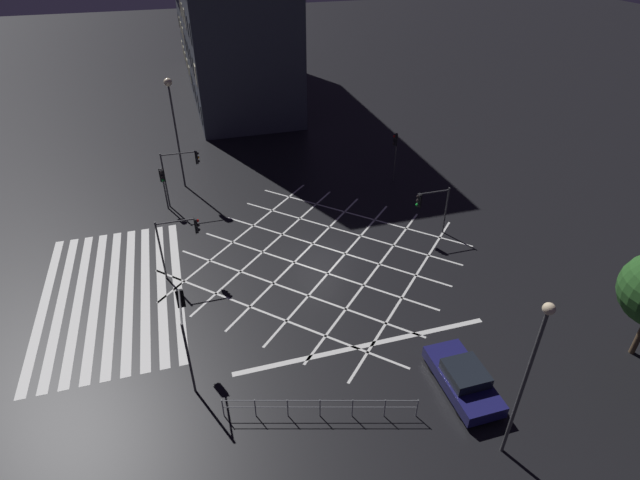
# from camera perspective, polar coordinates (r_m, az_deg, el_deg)

# --- Properties ---
(ground_plane) EXTENTS (200.00, 200.00, 0.00)m
(ground_plane) POSITION_cam_1_polar(r_m,az_deg,el_deg) (31.31, 0.00, -2.07)
(ground_plane) COLOR black
(road_markings) EXTENTS (19.92, 26.15, 0.01)m
(road_markings) POSITION_cam_1_polar(r_m,az_deg,el_deg) (30.22, -14.77, -4.89)
(road_markings) COLOR silver
(road_markings) RESTS_ON ground_plane
(traffic_light_sw_cross) EXTENTS (0.36, 2.66, 4.20)m
(traffic_light_sw_cross) POSITION_cam_1_polar(r_m,az_deg,el_deg) (37.05, -15.47, 8.17)
(traffic_light_sw_cross) COLOR #424244
(traffic_light_sw_cross) RESTS_ON ground_plane
(traffic_light_median_south) EXTENTS (0.36, 2.42, 3.90)m
(traffic_light_median_south) POSITION_cam_1_polar(r_m,az_deg,el_deg) (29.38, -15.63, 0.61)
(traffic_light_median_south) COLOR #424244
(traffic_light_median_south) RESTS_ON ground_plane
(traffic_light_sw_main) EXTENTS (0.39, 0.36, 3.22)m
(traffic_light_sw_main) POSITION_cam_1_polar(r_m,az_deg,el_deg) (37.07, -17.51, 6.47)
(traffic_light_sw_main) COLOR #424244
(traffic_light_sw_main) RESTS_ON ground_plane
(traffic_light_nw_cross) EXTENTS (0.36, 0.39, 4.00)m
(traffic_light_nw_cross) POSITION_cam_1_polar(r_m,az_deg,el_deg) (39.74, 8.58, 10.41)
(traffic_light_nw_cross) COLOR #424244
(traffic_light_nw_cross) RESTS_ON ground_plane
(traffic_light_median_north) EXTENTS (0.36, 2.33, 3.37)m
(traffic_light_median_north) POSITION_cam_1_polar(r_m,az_deg,el_deg) (33.01, 12.46, 4.17)
(traffic_light_median_north) COLOR #424244
(traffic_light_median_north) RESTS_ON ground_plane
(traffic_light_se_main) EXTENTS (2.69, 0.36, 4.14)m
(traffic_light_se_main) POSITION_cam_1_polar(r_m,az_deg,el_deg) (23.14, -15.33, -8.97)
(traffic_light_se_main) COLOR #424244
(traffic_light_se_main) RESTS_ON ground_plane
(street_lamp_east) EXTENTS (0.43, 0.43, 7.77)m
(street_lamp_east) POSITION_cam_1_polar(r_m,az_deg,el_deg) (19.35, 22.94, -12.83)
(street_lamp_east) COLOR #424244
(street_lamp_east) RESTS_ON ground_plane
(street_lamp_west) EXTENTS (0.58, 0.58, 8.45)m
(street_lamp_west) POSITION_cam_1_polar(r_m,az_deg,el_deg) (38.70, -16.54, 14.23)
(street_lamp_west) COLOR #424244
(street_lamp_west) RESTS_ON ground_plane
(waiting_car) EXTENTS (4.30, 1.89, 1.32)m
(waiting_car) POSITION_cam_1_polar(r_m,az_deg,el_deg) (24.19, 16.04, -14.97)
(waiting_car) COLOR #191951
(waiting_car) RESTS_ON ground_plane
(pedestrian_railing) EXTENTS (2.39, 8.00, 1.05)m
(pedestrian_railing) POSITION_cam_1_polar(r_m,az_deg,el_deg) (22.30, 0.00, -18.43)
(pedestrian_railing) COLOR gray
(pedestrian_railing) RESTS_ON ground_plane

